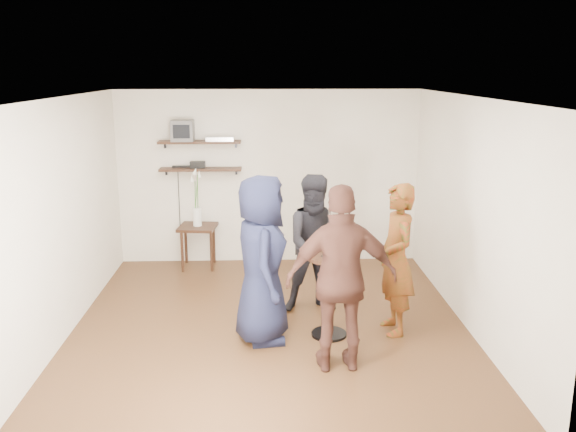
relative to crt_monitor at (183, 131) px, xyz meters
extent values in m
cube|color=#412514|center=(1.24, -2.38, -2.04)|extent=(4.50, 5.00, 0.04)
cube|color=white|center=(1.24, -2.38, 0.60)|extent=(4.50, 5.00, 0.04)
cube|color=white|center=(1.24, 0.15, -0.72)|extent=(4.50, 0.04, 2.60)
cube|color=white|center=(1.24, -4.89, -0.72)|extent=(4.50, 0.04, 2.60)
cube|color=white|center=(-1.03, -2.38, -0.72)|extent=(0.04, 5.00, 2.60)
cube|color=white|center=(3.51, -2.38, -0.72)|extent=(0.04, 5.00, 2.60)
cube|color=black|center=(0.24, 0.00, -0.17)|extent=(1.20, 0.25, 0.04)
cube|color=black|center=(0.24, 0.00, -0.57)|extent=(1.20, 0.25, 0.04)
cube|color=#59595B|center=(0.00, 0.00, 0.00)|extent=(0.32, 0.30, 0.30)
cube|color=silver|center=(0.54, 0.00, -0.12)|extent=(0.40, 0.24, 0.06)
cube|color=black|center=(0.20, 0.00, -0.50)|extent=(0.22, 0.10, 0.10)
cube|color=black|center=(-0.03, 0.05, -0.54)|extent=(0.30, 0.05, 0.03)
cube|color=black|center=(0.19, -0.17, -1.40)|extent=(0.58, 0.58, 0.04)
cylinder|color=black|center=(-0.03, -0.39, -1.72)|extent=(0.04, 0.04, 0.59)
cylinder|color=black|center=(0.40, -0.39, -1.72)|extent=(0.04, 0.04, 0.59)
cylinder|color=black|center=(-0.03, 0.04, -1.72)|extent=(0.04, 0.04, 0.59)
cylinder|color=black|center=(0.40, 0.04, -1.72)|extent=(0.04, 0.04, 0.59)
cylinder|color=white|center=(0.19, -0.17, -1.25)|extent=(0.13, 0.13, 0.27)
cylinder|color=#2D7320|center=(0.17, -0.17, -0.97)|extent=(0.01, 0.06, 0.50)
cone|color=white|center=(0.13, -0.17, -0.66)|extent=(0.06, 0.08, 0.11)
cylinder|color=#2D7320|center=(0.20, -0.17, -0.94)|extent=(0.03, 0.05, 0.55)
cone|color=white|center=(0.23, -0.15, -0.61)|extent=(0.10, 0.11, 0.12)
cylinder|color=#2D7320|center=(0.19, -0.19, -0.91)|extent=(0.09, 0.08, 0.60)
cone|color=white|center=(0.19, -0.22, -0.56)|extent=(0.12, 0.11, 0.12)
cylinder|color=black|center=(1.89, -2.64, -1.10)|extent=(0.51, 0.51, 0.04)
cylinder|color=black|center=(1.89, -2.64, -1.55)|extent=(0.07, 0.07, 0.87)
cylinder|color=black|center=(1.89, -2.64, -2.00)|extent=(0.39, 0.39, 0.03)
cylinder|color=silver|center=(1.81, -2.68, -1.08)|extent=(0.06, 0.06, 0.00)
cylinder|color=silver|center=(1.81, -2.68, -1.03)|extent=(0.01, 0.01, 0.09)
cylinder|color=silver|center=(1.81, -2.68, -0.93)|extent=(0.07, 0.07, 0.12)
cylinder|color=#CDB854|center=(1.81, -2.68, -0.95)|extent=(0.06, 0.06, 0.06)
cylinder|color=silver|center=(1.97, -2.66, -1.08)|extent=(0.06, 0.06, 0.00)
cylinder|color=silver|center=(1.97, -2.66, -1.04)|extent=(0.01, 0.01, 0.08)
cylinder|color=silver|center=(1.97, -2.66, -0.94)|extent=(0.06, 0.06, 0.10)
cylinder|color=#CDB854|center=(1.97, -2.66, -0.96)|extent=(0.06, 0.06, 0.06)
cylinder|color=silver|center=(1.87, -2.56, -1.08)|extent=(0.06, 0.06, 0.00)
cylinder|color=silver|center=(1.87, -2.56, -1.04)|extent=(0.01, 0.01, 0.09)
cylinder|color=silver|center=(1.87, -2.56, -0.94)|extent=(0.06, 0.06, 0.10)
cylinder|color=#CDB854|center=(1.87, -2.56, -0.96)|extent=(0.06, 0.06, 0.06)
cylinder|color=silver|center=(1.91, -2.62, -1.08)|extent=(0.06, 0.06, 0.00)
cylinder|color=silver|center=(1.91, -2.62, -1.04)|extent=(0.01, 0.01, 0.09)
cylinder|color=silver|center=(1.91, -2.62, -0.94)|extent=(0.07, 0.07, 0.11)
cylinder|color=#CDB854|center=(1.91, -2.62, -0.96)|extent=(0.06, 0.06, 0.06)
imported|color=red|center=(2.63, -2.55, -1.17)|extent=(0.48, 0.66, 1.70)
imported|color=black|center=(1.81, -1.90, -1.17)|extent=(0.88, 0.72, 1.69)
imported|color=#161932|center=(1.15, -2.71, -1.10)|extent=(0.66, 0.94, 1.83)
imported|color=#48271F|center=(1.93, -3.38, -1.09)|extent=(1.11, 0.50, 1.85)
camera|label=1|loc=(1.21, -8.90, 0.89)|focal=38.00mm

